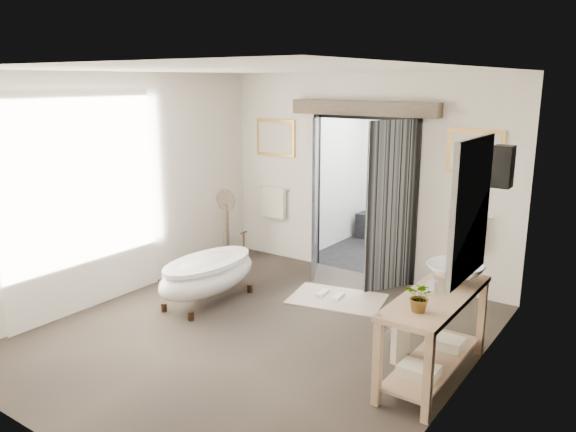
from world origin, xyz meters
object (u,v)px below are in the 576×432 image
(clawfoot_tub, at_px, (208,274))
(basin, at_px, (455,273))
(rug, at_px, (337,299))
(vanity, at_px, (432,328))

(clawfoot_tub, bearing_deg, basin, 4.24)
(clawfoot_tub, bearing_deg, rug, 37.54)
(vanity, xyz_separation_m, rug, (-1.72, 1.21, -0.50))
(rug, distance_m, basin, 2.16)
(rug, bearing_deg, vanity, -35.08)
(vanity, xyz_separation_m, basin, (0.05, 0.42, 0.44))
(clawfoot_tub, distance_m, basin, 3.16)
(rug, xyz_separation_m, basin, (1.77, -0.79, 0.94))
(vanity, bearing_deg, rug, 144.92)
(clawfoot_tub, xyz_separation_m, rug, (1.33, 1.02, -0.37))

